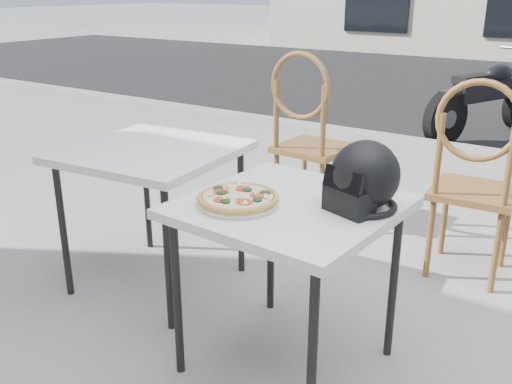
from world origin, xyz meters
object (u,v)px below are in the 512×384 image
Objects in this scene: pizza at (238,198)px; cafe_chair_side at (308,129)px; cafe_table_main at (289,218)px; cafe_chair_main at (475,171)px; motorcycle at (487,99)px; plate at (238,203)px; helmet at (363,179)px; cafe_table_side at (152,161)px.

pizza is 1.68m from cafe_chair_side.
pizza reaches higher than cafe_table_main.
cafe_chair_main reaches higher than motorcycle.
plate is (-0.15, -0.14, 0.08)m from cafe_table_main.
cafe_table_side is (-1.21, 0.13, -0.16)m from helmet.
pizza is (-0.15, -0.14, 0.10)m from cafe_table_main.
cafe_chair_main is 1.29× the size of cafe_table_side.
plate is at bearing -132.19° from helmet.
cafe_chair_main is 3.46m from motorcycle.
cafe_chair_main is at bearing -55.46° from motorcycle.
pizza is 0.37× the size of cafe_chair_main.
helmet reaches higher than pizza.
pizza is 1.47m from cafe_chair_main.
plate is at bearing -137.74° from cafe_table_main.
cafe_chair_side is (-0.56, 1.58, -0.13)m from pizza.
cafe_table_side is at bearing 82.00° from cafe_chair_side.
cafe_table_main is at bearing 119.51° from cafe_chair_side.
cafe_table_main is 0.33m from helmet.
motorcycle is (-0.27, 4.60, -0.27)m from cafe_table_main.
pizza is 1.25× the size of helmet.
cafe_chair_side is 0.67× the size of motorcycle.
cafe_table_main is 1.98× the size of pizza.
cafe_chair_main is (0.57, 1.34, -0.15)m from pizza.
cafe_table_main is 4.61m from motorcycle.
cafe_table_main is 0.48× the size of motorcycle.
cafe_chair_side is (-0.72, 1.44, -0.03)m from cafe_table_main.
motorcycle is at bearing 91.40° from pizza.
plate is at bearing -82.54° from pizza.
cafe_chair_main is (0.57, 1.34, -0.13)m from plate.
helmet is at bearing 29.52° from plate.
cafe_table_main is 0.71× the size of cafe_chair_side.
helmet is (0.41, 0.23, 0.11)m from plate.
cafe_chair_main reaches higher than cafe_table_side.
motorcycle is (0.45, 3.15, -0.25)m from cafe_chair_side.
plate is 0.30× the size of cafe_chair_side.
cafe_chair_side is at bearing 144.23° from helmet.
cafe_chair_main reaches higher than pizza.
motorcycle reaches higher than cafe_table_main.
helmet reaches higher than cafe_table_side.
motorcycle is (-0.12, 4.73, -0.35)m from plate.
helmet is 0.38× the size of cafe_table_side.
plate is 0.40× the size of cafe_table_side.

